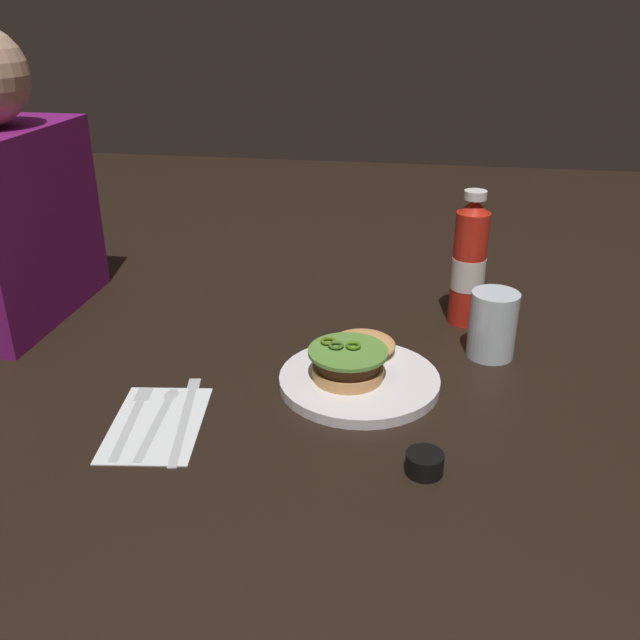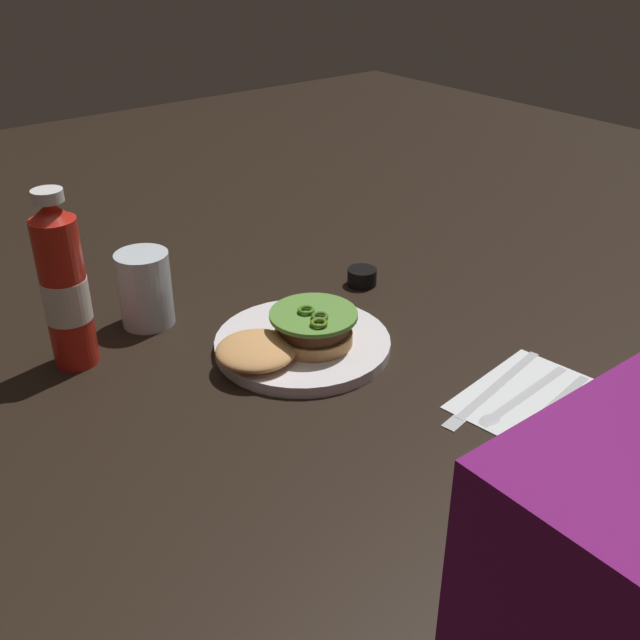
# 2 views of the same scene
# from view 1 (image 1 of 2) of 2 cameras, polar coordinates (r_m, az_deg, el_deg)

# --- Properties ---
(ground_plane) EXTENTS (3.00, 3.00, 0.00)m
(ground_plane) POSITION_cam_1_polar(r_m,az_deg,el_deg) (1.11, 0.75, -3.42)
(ground_plane) COLOR black
(dinner_plate) EXTENTS (0.24, 0.24, 0.02)m
(dinner_plate) POSITION_cam_1_polar(r_m,az_deg,el_deg) (1.04, 3.27, -5.03)
(dinner_plate) COLOR white
(dinner_plate) RESTS_ON ground_plane
(burger_sandwich) EXTENTS (0.20, 0.13, 0.05)m
(burger_sandwich) POSITION_cam_1_polar(r_m,az_deg,el_deg) (1.05, 2.79, -2.99)
(burger_sandwich) COLOR tan
(burger_sandwich) RESTS_ON dinner_plate
(ketchup_bottle) EXTENTS (0.06, 0.06, 0.24)m
(ketchup_bottle) POSITION_cam_1_polar(r_m,az_deg,el_deg) (1.23, 12.23, 4.54)
(ketchup_bottle) COLOR red
(ketchup_bottle) RESTS_ON ground_plane
(water_glass) EXTENTS (0.08, 0.08, 0.11)m
(water_glass) POSITION_cam_1_polar(r_m,az_deg,el_deg) (1.14, 14.11, -0.37)
(water_glass) COLOR silver
(water_glass) RESTS_ON ground_plane
(condiment_cup) EXTENTS (0.05, 0.05, 0.03)m
(condiment_cup) POSITION_cam_1_polar(r_m,az_deg,el_deg) (0.87, 8.65, -11.64)
(condiment_cup) COLOR black
(condiment_cup) RESTS_ON ground_plane
(napkin) EXTENTS (0.20, 0.15, 0.00)m
(napkin) POSITION_cam_1_polar(r_m,az_deg,el_deg) (0.98, -13.36, -8.31)
(napkin) COLOR white
(napkin) RESTS_ON ground_plane
(butter_knife) EXTENTS (0.22, 0.06, 0.00)m
(butter_knife) POSITION_cam_1_polar(r_m,az_deg,el_deg) (0.99, -11.03, -7.38)
(butter_knife) COLOR silver
(butter_knife) RESTS_ON napkin
(spoon_utensil) EXTENTS (0.18, 0.03, 0.00)m
(spoon_utensil) POSITION_cam_1_polar(r_m,az_deg,el_deg) (1.00, -12.92, -7.26)
(spoon_utensil) COLOR silver
(spoon_utensil) RESTS_ON napkin
(fork_utensil) EXTENTS (0.18, 0.05, 0.00)m
(fork_utensil) POSITION_cam_1_polar(r_m,az_deg,el_deg) (1.00, -15.19, -7.47)
(fork_utensil) COLOR silver
(fork_utensil) RESTS_ON napkin
(diner_person) EXTENTS (0.35, 0.18, 0.50)m
(diner_person) POSITION_cam_1_polar(r_m,az_deg,el_deg) (1.32, -24.90, 8.87)
(diner_person) COLOR #6E1560
(diner_person) RESTS_ON ground_plane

